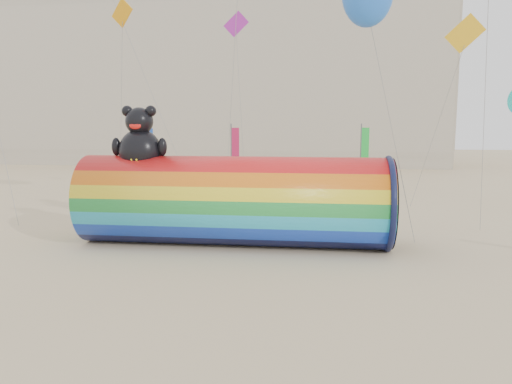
# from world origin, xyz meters

# --- Properties ---
(ground) EXTENTS (160.00, 160.00, 0.00)m
(ground) POSITION_xyz_m (0.00, 0.00, 0.00)
(ground) COLOR #CCB58C
(ground) RESTS_ON ground
(hotel_building) EXTENTS (60.40, 15.40, 20.60)m
(hotel_building) POSITION_xyz_m (-12.00, 45.95, 10.31)
(hotel_building) COLOR #B7AD99
(hotel_building) RESTS_ON ground
(windsock_assembly) EXTENTS (13.35, 4.07, 6.16)m
(windsock_assembly) POSITION_xyz_m (-0.51, 1.92, 2.04)
(windsock_assembly) COLOR red
(windsock_assembly) RESTS_ON ground
(festival_banners) EXTENTS (15.42, 5.77, 5.20)m
(festival_banners) POSITION_xyz_m (-1.66, 16.41, 2.64)
(festival_banners) COLOR #59595E
(festival_banners) RESTS_ON ground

